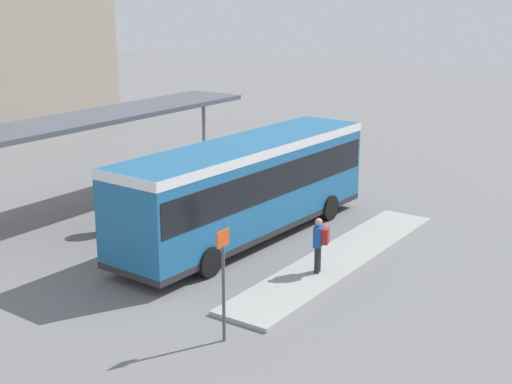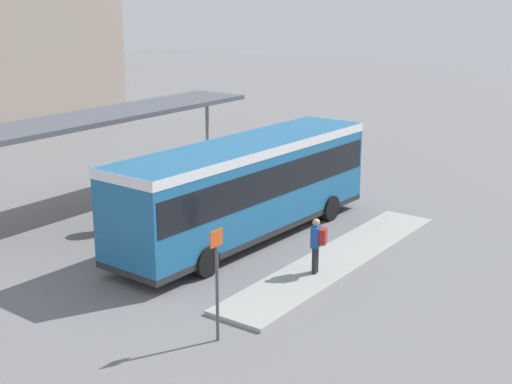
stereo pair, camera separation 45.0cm
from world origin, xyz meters
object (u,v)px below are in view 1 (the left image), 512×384
pedestrian_waiting (320,242)px  potted_planter_far_side (107,214)px  bicycle_black (308,168)px  platform_sign (223,280)px  bicycle_yellow (292,165)px  bicycle_orange (278,162)px  potted_planter_near_shelter (205,183)px  city_bus (247,183)px

pedestrian_waiting → potted_planter_far_side: 8.01m
bicycle_black → platform_sign: bearing=107.6°
bicycle_yellow → potted_planter_far_side: size_ratio=1.16×
bicycle_yellow → platform_sign: 16.75m
bicycle_orange → potted_planter_near_shelter: potted_planter_near_shelter is taller
bicycle_black → potted_planter_near_shelter: potted_planter_near_shelter is taller
city_bus → potted_planter_far_side: 5.02m
bicycle_yellow → platform_sign: platform_sign is taller
bicycle_yellow → potted_planter_near_shelter: 5.54m
city_bus → bicycle_black: size_ratio=6.25×
city_bus → bicycle_orange: size_ratio=7.23×
bicycle_black → potted_planter_far_side: bearing=75.7°
bicycle_black → platform_sign: platform_sign is taller
potted_planter_far_side → platform_sign: 9.08m
pedestrian_waiting → platform_sign: size_ratio=0.59×
bicycle_yellow → potted_planter_near_shelter: (-5.48, 0.80, 0.26)m
city_bus → potted_planter_near_shelter: city_bus is taller
bicycle_yellow → bicycle_orange: size_ratio=1.03×
city_bus → potted_planter_near_shelter: size_ratio=9.51×
bicycle_orange → potted_planter_near_shelter: 5.66m
pedestrian_waiting → bicycle_black: (10.08, 6.34, -0.69)m
bicycle_orange → potted_planter_far_side: bearing=-95.4°
bicycle_orange → potted_planter_near_shelter: (-5.65, -0.09, 0.27)m
platform_sign → potted_planter_far_side: bearing=63.7°
potted_planter_near_shelter → pedestrian_waiting: bearing=-120.3°
city_bus → bicycle_yellow: 9.43m
bicycle_black → potted_planter_far_side: potted_planter_far_side is taller
bicycle_orange → potted_planter_far_side: size_ratio=1.12×
bicycle_orange → potted_planter_near_shelter: bearing=-95.3°
city_bus → pedestrian_waiting: size_ratio=6.67×
pedestrian_waiting → bicycle_yellow: (10.17, 7.23, -0.73)m
bicycle_black → city_bus: bearing=101.3°
pedestrian_waiting → bicycle_yellow: 12.50m
pedestrian_waiting → potted_planter_far_side: size_ratio=1.22×
bicycle_yellow → potted_planter_near_shelter: bearing=-96.6°
bicycle_yellow → platform_sign: (-14.99, -7.37, 1.21)m
city_bus → bicycle_orange: city_bus is taller
pedestrian_waiting → potted_planter_far_side: (-0.81, 7.96, -0.36)m
platform_sign → potted_planter_near_shelter: bearing=40.7°
bicycle_black → potted_planter_far_side: (-10.89, 1.61, 0.33)m
bicycle_orange → platform_sign: size_ratio=0.55×
city_bus → pedestrian_waiting: bearing=-110.9°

